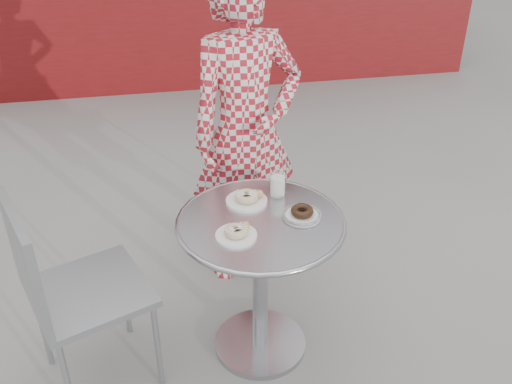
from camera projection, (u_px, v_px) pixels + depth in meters
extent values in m
plane|color=#989691|center=(255.00, 345.00, 2.84)|extent=(60.00, 60.00, 0.00)
cube|color=maroon|center=(185.00, 39.00, 5.68)|extent=(6.02, 0.20, 1.00)
cylinder|color=#BBBBC0|center=(260.00, 343.00, 2.83)|extent=(0.45, 0.45, 0.03)
cylinder|color=#BBBBC0|center=(260.00, 287.00, 2.65)|extent=(0.07, 0.07, 0.72)
cylinder|color=#BBBBC0|center=(261.00, 222.00, 2.46)|extent=(0.72, 0.72, 0.02)
torus|color=#BBBBC0|center=(261.00, 222.00, 2.46)|extent=(0.74, 0.74, 0.02)
cube|color=#989B9F|center=(238.00, 177.00, 3.45)|extent=(0.43, 0.43, 0.03)
cube|color=#989B9F|center=(239.00, 161.00, 3.18)|extent=(0.39, 0.07, 0.39)
cube|color=#989B9F|center=(90.00, 292.00, 2.43)|extent=(0.60, 0.60, 0.03)
cube|color=#989B9F|center=(25.00, 263.00, 2.21)|extent=(0.20, 0.44, 0.46)
imported|color=#A71925|center=(246.00, 131.00, 2.98)|extent=(0.71, 0.56, 1.71)
cylinder|color=white|center=(247.00, 201.00, 2.58)|extent=(0.19, 0.19, 0.01)
torus|color=#B38944|center=(247.00, 196.00, 2.57)|extent=(0.11, 0.11, 0.04)
sphere|color=#B77A3F|center=(259.00, 194.00, 2.58)|extent=(0.04, 0.04, 0.04)
cylinder|color=white|center=(236.00, 235.00, 2.35)|extent=(0.17, 0.17, 0.01)
torus|color=#B38944|center=(236.00, 231.00, 2.34)|extent=(0.10, 0.10, 0.03)
sphere|color=#B77A3F|center=(245.00, 225.00, 2.37)|extent=(0.03, 0.03, 0.03)
cylinder|color=white|center=(302.00, 215.00, 2.48)|extent=(0.17, 0.17, 0.01)
torus|color=black|center=(302.00, 211.00, 2.47)|extent=(0.10, 0.10, 0.03)
torus|color=black|center=(302.00, 215.00, 2.48)|extent=(0.17, 0.17, 0.02)
cylinder|color=white|center=(278.00, 186.00, 2.61)|extent=(0.06, 0.06, 0.10)
cylinder|color=white|center=(278.00, 184.00, 2.61)|extent=(0.07, 0.07, 0.11)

